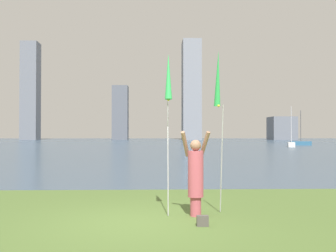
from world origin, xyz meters
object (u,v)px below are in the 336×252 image
object	(u,v)px
kite_flag_left	(168,81)
sailboat_3	(301,143)
person	(196,174)
bag	(203,221)
sailboat_5	(291,144)
kite_flag_right	(218,82)

from	to	relation	value
kite_flag_left	sailboat_3	xyz separation A→B (m)	(21.59, 49.28, -2.66)
person	bag	xyz separation A→B (m)	(0.04, -0.95, -0.83)
kite_flag_left	sailboat_3	bearing A→B (deg)	66.34
bag	sailboat_5	world-z (taller)	sailboat_5
kite_flag_left	bag	distance (m)	3.11
sailboat_3	sailboat_5	world-z (taller)	sailboat_5
kite_flag_right	sailboat_3	xyz separation A→B (m)	(20.35, 48.46, -2.76)
sailboat_5	sailboat_3	bearing A→B (deg)	60.84
bag	sailboat_5	distance (m)	46.27
sailboat_3	sailboat_5	size ratio (longest dim) A/B	0.98
kite_flag_left	bag	world-z (taller)	kite_flag_left
person	sailboat_5	distance (m)	45.40
kite_flag_right	bag	xyz separation A→B (m)	(-0.58, -1.63, -3.02)
sailboat_5	kite_flag_right	bearing A→B (deg)	-111.62
person	kite_flag_right	size ratio (longest dim) A/B	0.49
kite_flag_left	sailboat_5	size ratio (longest dim) A/B	0.68
kite_flag_left	person	bearing A→B (deg)	12.63
person	sailboat_3	world-z (taller)	sailboat_3
person	kite_flag_right	bearing A→B (deg)	34.88
person	kite_flag_right	world-z (taller)	kite_flag_right
kite_flag_left	sailboat_5	xyz separation A→B (m)	(17.65, 42.22, -2.68)
kite_flag_right	sailboat_5	bearing A→B (deg)	68.38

